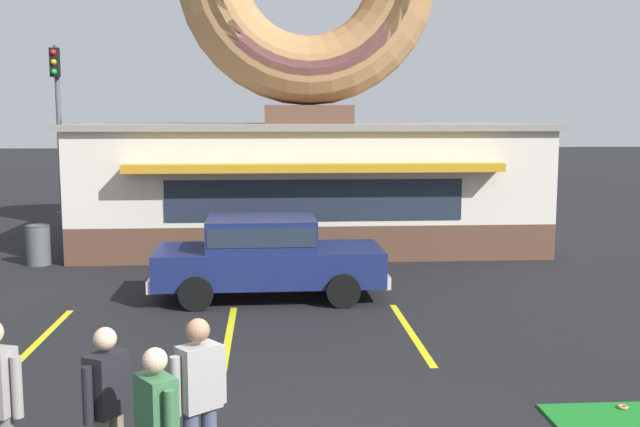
% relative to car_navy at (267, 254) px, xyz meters
% --- Properties ---
extents(donut_shop_building, '(12.30, 6.75, 10.96)m').
position_rel_car_navy_xyz_m(donut_shop_building, '(1.16, 6.39, 2.87)').
color(donut_shop_building, brown).
rests_on(donut_shop_building, ground).
extents(mini_donut_far_left, '(0.13, 0.13, 0.04)m').
position_rel_car_navy_xyz_m(mini_donut_far_left, '(4.33, -6.05, -0.82)').
color(mini_donut_far_left, '#D17F47').
rests_on(mini_donut_far_left, putting_mat).
extents(car_navy, '(4.58, 2.03, 1.60)m').
position_rel_car_navy_xyz_m(car_navy, '(0.00, 0.00, 0.00)').
color(car_navy, navy).
rests_on(car_navy, ground).
extents(pedestrian_leather_jacket_man, '(0.49, 0.42, 1.70)m').
position_rel_car_navy_xyz_m(pedestrian_leather_jacket_man, '(-0.61, -7.70, 0.07)').
color(pedestrian_leather_jacket_man, '#474C66').
rests_on(pedestrian_leather_jacket_man, ground).
extents(pedestrian_clipboard_woman, '(0.40, 0.53, 1.63)m').
position_rel_car_navy_xyz_m(pedestrian_clipboard_woman, '(-1.46, -7.68, 0.03)').
color(pedestrian_clipboard_woman, '#7F7056').
rests_on(pedestrian_clipboard_woman, ground).
extents(trash_bin, '(0.57, 0.57, 0.97)m').
position_rel_car_navy_xyz_m(trash_bin, '(-5.49, 3.68, -0.37)').
color(trash_bin, '#51565B').
rests_on(trash_bin, ground).
extents(traffic_light_pole, '(0.28, 0.47, 5.80)m').
position_rel_car_navy_xyz_m(traffic_light_pole, '(-6.64, 10.10, 2.84)').
color(traffic_light_pole, '#595B60').
rests_on(traffic_light_pole, ground).
extents(parking_stripe_left, '(0.12, 3.60, 0.01)m').
position_rel_car_navy_xyz_m(parking_stripe_left, '(-3.62, -2.56, -0.87)').
color(parking_stripe_left, yellow).
rests_on(parking_stripe_left, ground).
extents(parking_stripe_mid_left, '(0.12, 3.60, 0.01)m').
position_rel_car_navy_xyz_m(parking_stripe_mid_left, '(-0.62, -2.56, -0.87)').
color(parking_stripe_mid_left, yellow).
rests_on(parking_stripe_mid_left, ground).
extents(parking_stripe_centre, '(0.12, 3.60, 0.01)m').
position_rel_car_navy_xyz_m(parking_stripe_centre, '(2.38, -2.56, -0.87)').
color(parking_stripe_centre, yellow).
rests_on(parking_stripe_centre, ground).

